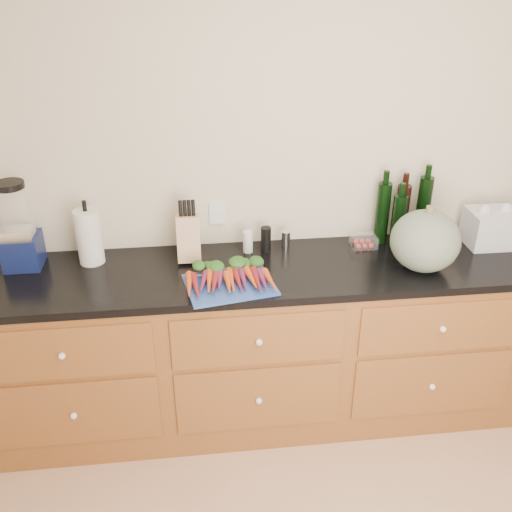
{
  "coord_description": "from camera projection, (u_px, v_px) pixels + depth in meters",
  "views": [
    {
      "loc": [
        -0.72,
        -1.18,
        2.32
      ],
      "look_at": [
        -0.44,
        1.2,
        1.06
      ],
      "focal_mm": 40.0,
      "sensor_mm": 36.0,
      "label": 1
    }
  ],
  "objects": [
    {
      "name": "tomato_box",
      "position": [
        364.0,
        241.0,
        3.05
      ],
      "size": [
        0.13,
        0.1,
        0.06
      ],
      "primitive_type": "cube",
      "color": "white",
      "rests_on": "countertop"
    },
    {
      "name": "canister_chrome",
      "position": [
        286.0,
        241.0,
        3.0
      ],
      "size": [
        0.05,
        0.05,
        0.11
      ],
      "primitive_type": "cylinder",
      "color": "silver",
      "rests_on": "countertop"
    },
    {
      "name": "grinder_salt",
      "position": [
        248.0,
        242.0,
        2.98
      ],
      "size": [
        0.05,
        0.05,
        0.12
      ],
      "primitive_type": "cylinder",
      "color": "silver",
      "rests_on": "countertop"
    },
    {
      "name": "cabinets",
      "position": [
        333.0,
        342.0,
        3.12
      ],
      "size": [
        3.6,
        0.64,
        0.9
      ],
      "color": "brown",
      "rests_on": "ground"
    },
    {
      "name": "grocery_bag",
      "position": [
        492.0,
        228.0,
        3.05
      ],
      "size": [
        0.26,
        0.21,
        0.19
      ],
      "primitive_type": null,
      "rotation": [
        0.0,
        0.0,
        -0.01
      ],
      "color": "silver",
      "rests_on": "countertop"
    },
    {
      "name": "wall_back",
      "position": [
        329.0,
        174.0,
        3.01
      ],
      "size": [
        4.1,
        0.05,
        2.6
      ],
      "primitive_type": "cube",
      "color": "beige",
      "rests_on": "ground"
    },
    {
      "name": "squash",
      "position": [
        425.0,
        241.0,
        2.78
      ],
      "size": [
        0.34,
        0.34,
        0.3
      ],
      "primitive_type": "ellipsoid",
      "color": "#566656",
      "rests_on": "countertop"
    },
    {
      "name": "grinder_pepper",
      "position": [
        266.0,
        239.0,
        2.99
      ],
      "size": [
        0.05,
        0.05,
        0.13
      ],
      "primitive_type": "cylinder",
      "color": "black",
      "rests_on": "countertop"
    },
    {
      "name": "bottles",
      "position": [
        402.0,
        214.0,
        3.04
      ],
      "size": [
        0.3,
        0.15,
        0.36
      ],
      "color": "black",
      "rests_on": "countertop"
    },
    {
      "name": "knife_block",
      "position": [
        189.0,
        238.0,
        2.89
      ],
      "size": [
        0.12,
        0.12,
        0.23
      ],
      "primitive_type": "cube",
      "color": "tan",
      "rests_on": "countertop"
    },
    {
      "name": "blender_appliance",
      "position": [
        18.0,
        231.0,
        2.78
      ],
      "size": [
        0.18,
        0.18,
        0.45
      ],
      "color": "#0F1949",
      "rests_on": "countertop"
    },
    {
      "name": "paper_towel",
      "position": [
        89.0,
        237.0,
        2.84
      ],
      "size": [
        0.13,
        0.13,
        0.28
      ],
      "primitive_type": "cylinder",
      "color": "silver",
      "rests_on": "countertop"
    },
    {
      "name": "cutting_board",
      "position": [
        230.0,
        285.0,
        2.69
      ],
      "size": [
        0.45,
        0.37,
        0.01
      ],
      "primitive_type": "cube",
      "rotation": [
        0.0,
        0.0,
        0.18
      ],
      "color": "#2A4FA3",
      "rests_on": "countertop"
    },
    {
      "name": "countertop",
      "position": [
        339.0,
        267.0,
        2.91
      ],
      "size": [
        3.64,
        0.62,
        0.04
      ],
      "primitive_type": "cube",
      "color": "black",
      "rests_on": "cabinets"
    },
    {
      "name": "carrots",
      "position": [
        229.0,
        276.0,
        2.71
      ],
      "size": [
        0.42,
        0.28,
        0.06
      ],
      "color": "#D94B19",
      "rests_on": "cutting_board"
    }
  ]
}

